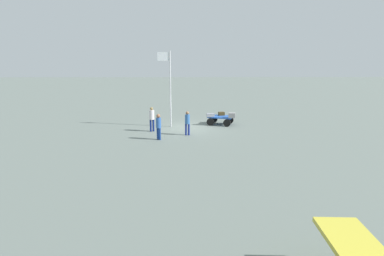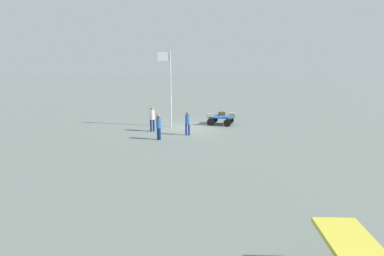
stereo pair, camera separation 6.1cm
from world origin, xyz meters
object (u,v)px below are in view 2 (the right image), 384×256
(worker_lead, at_px, (188,121))
(worker_supervisor, at_px, (152,117))
(worker_trailing, at_px, (159,125))
(suitcase_maroon, at_px, (232,115))
(flagpole, at_px, (169,82))
(suitcase_dark, at_px, (222,114))
(suitcase_grey, at_px, (211,115))
(luggage_cart, at_px, (220,118))

(worker_lead, xyz_separation_m, worker_supervisor, (2.59, -1.16, 0.09))
(worker_trailing, bearing_deg, suitcase_maroon, -144.26)
(worker_lead, height_order, worker_supervisor, worker_supervisor)
(flagpole, bearing_deg, worker_lead, 117.26)
(worker_trailing, height_order, worker_supervisor, worker_supervisor)
(suitcase_maroon, bearing_deg, flagpole, -0.05)
(suitcase_maroon, distance_m, worker_supervisor, 6.28)
(suitcase_dark, height_order, suitcase_grey, suitcase_dark)
(suitcase_maroon, relative_size, suitcase_dark, 1.09)
(suitcase_maroon, height_order, worker_trailing, worker_trailing)
(luggage_cart, xyz_separation_m, suitcase_dark, (-0.14, -0.34, 0.33))
(suitcase_maroon, xyz_separation_m, worker_trailing, (5.38, 3.87, 0.12))
(flagpole, bearing_deg, worker_supervisor, 52.60)
(worker_lead, relative_size, worker_trailing, 0.98)
(suitcase_dark, distance_m, worker_lead, 4.67)
(luggage_cart, distance_m, suitcase_maroon, 1.16)
(suitcase_maroon, xyz_separation_m, worker_supervisor, (6.08, 1.56, 0.19))
(flagpole, bearing_deg, suitcase_dark, -166.07)
(worker_lead, height_order, worker_trailing, worker_trailing)
(luggage_cart, xyz_separation_m, suitcase_grey, (0.80, 0.25, 0.33))
(suitcase_grey, bearing_deg, suitcase_maroon, 164.41)
(luggage_cart, distance_m, flagpole, 5.06)
(suitcase_maroon, height_order, flagpole, flagpole)
(suitcase_grey, distance_m, flagpole, 4.20)
(luggage_cart, distance_m, worker_trailing, 6.47)
(suitcase_grey, relative_size, worker_supervisor, 0.36)
(suitcase_maroon, distance_m, worker_lead, 4.42)
(worker_lead, xyz_separation_m, flagpole, (1.40, -2.72, 2.47))
(suitcase_grey, bearing_deg, worker_lead, 59.77)
(luggage_cart, xyz_separation_m, worker_supervisor, (5.24, 2.26, 0.57))
(suitcase_maroon, bearing_deg, worker_lead, 37.90)
(suitcase_grey, relative_size, worker_lead, 0.38)
(suitcase_maroon, relative_size, worker_lead, 0.35)
(luggage_cart, relative_size, suitcase_dark, 4.22)
(suitcase_dark, bearing_deg, worker_supervisor, 25.80)
(suitcase_maroon, relative_size, flagpole, 0.10)
(worker_trailing, height_order, flagpole, flagpole)
(worker_trailing, bearing_deg, luggage_cart, -134.79)
(luggage_cart, height_order, suitcase_dark, suitcase_dark)
(suitcase_maroon, height_order, worker_supervisor, worker_supervisor)
(worker_lead, bearing_deg, suitcase_grey, -120.23)
(suitcase_dark, height_order, worker_trailing, worker_trailing)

